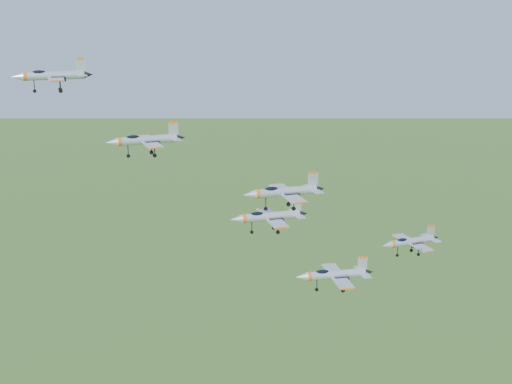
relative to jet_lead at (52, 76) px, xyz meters
name	(u,v)px	position (x,y,z in m)	size (l,w,h in m)	color
jet_lead	(52,76)	(0.00, 0.00, 0.00)	(12.19, 10.20, 3.26)	#B5BAC3
jet_left_high	(145,140)	(10.15, -13.49, -8.43)	(11.74, 9.75, 3.14)	#B5BAC3
jet_right_high	(284,192)	(22.66, -32.78, -12.92)	(11.31, 9.46, 3.03)	#B5BAC3
jet_left_low	(269,216)	(33.07, -8.12, -24.75)	(13.80, 11.58, 3.70)	#B5BAC3
jet_right_low	(334,274)	(33.66, -28.36, -28.09)	(11.84, 10.04, 3.21)	#B5BAC3
jet_trail	(410,242)	(58.44, -14.76, -31.14)	(12.19, 10.06, 3.26)	#B5BAC3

